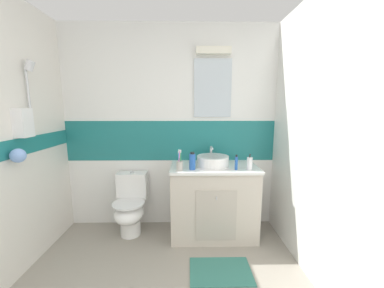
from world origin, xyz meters
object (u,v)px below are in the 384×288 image
(toilet, at_px, (130,206))
(toothbrush_cup, at_px, (180,165))
(toothpaste_tube_upright, at_px, (236,163))
(sink_basin, at_px, (213,161))
(soap_dispenser, at_px, (250,163))
(shampoo_bottle_tall, at_px, (192,161))

(toilet, xyz_separation_m, toothbrush_cup, (0.60, -0.21, 0.56))
(toilet, bearing_deg, toothpaste_tube_upright, -9.54)
(sink_basin, bearing_deg, soap_dispenser, -23.32)
(sink_basin, relative_size, soap_dispenser, 2.35)
(sink_basin, bearing_deg, toothpaste_tube_upright, -35.68)
(sink_basin, xyz_separation_m, toothpaste_tube_upright, (0.24, -0.17, 0.02))
(toothbrush_cup, height_order, shampoo_bottle_tall, toothbrush_cup)
(toothbrush_cup, bearing_deg, toilet, 161.17)
(toothbrush_cup, bearing_deg, soap_dispenser, 0.52)
(sink_basin, relative_size, toilet, 0.56)
(toilet, bearing_deg, soap_dispenser, -8.33)
(toothbrush_cup, relative_size, shampoo_bottle_tall, 1.18)
(soap_dispenser, height_order, toothpaste_tube_upright, soap_dispenser)
(soap_dispenser, xyz_separation_m, toothpaste_tube_upright, (-0.15, -0.01, 0.01))
(toilet, height_order, soap_dispenser, soap_dispenser)
(sink_basin, relative_size, toothpaste_tube_upright, 2.50)
(shampoo_bottle_tall, height_order, toothpaste_tube_upright, shampoo_bottle_tall)
(sink_basin, xyz_separation_m, toilet, (-0.98, 0.04, -0.57))
(toothbrush_cup, xyz_separation_m, toothpaste_tube_upright, (0.61, 0.00, 0.02))
(toilet, distance_m, toothpaste_tube_upright, 1.36)
(sink_basin, bearing_deg, toilet, 177.95)
(sink_basin, height_order, shampoo_bottle_tall, sink_basin)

